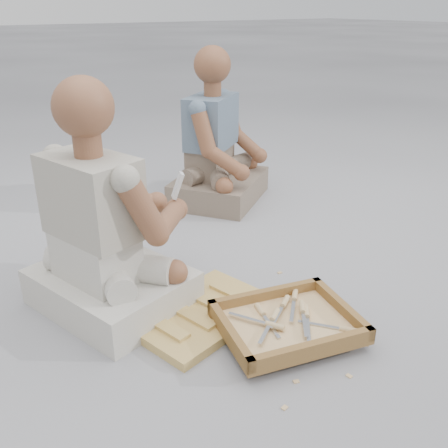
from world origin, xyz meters
TOP-DOWN VIEW (x-y plane):
  - ground at (0.00, 0.00)m, footprint 60.00×60.00m
  - carved_panel at (-0.21, 0.06)m, footprint 0.62×0.49m
  - tool_tray at (-0.01, -0.22)m, footprint 0.56×0.48m
  - chisel_0 at (0.08, -0.23)m, footprint 0.15×0.18m
  - chisel_1 at (-0.05, -0.12)m, footprint 0.08×0.22m
  - chisel_2 at (-0.04, -0.18)m, footprint 0.19×0.14m
  - chisel_3 at (-0.08, -0.21)m, footprint 0.13×0.20m
  - chisel_4 at (0.05, -0.14)m, footprint 0.19×0.14m
  - chisel_5 at (0.08, -0.21)m, footprint 0.15×0.19m
  - chisel_6 at (0.14, -0.36)m, footprint 0.15×0.18m
  - chisel_7 at (0.11, -0.12)m, footprint 0.17×0.17m
  - wood_chip_0 at (0.03, -0.10)m, footprint 0.02×0.02m
  - wood_chip_1 at (0.03, -0.50)m, footprint 0.02×0.02m
  - wood_chip_2 at (-0.17, -0.17)m, footprint 0.02×0.02m
  - wood_chip_3 at (-0.18, -0.04)m, footprint 0.02×0.02m
  - wood_chip_4 at (0.07, -0.12)m, footprint 0.02×0.02m
  - wood_chip_5 at (-0.34, -0.11)m, footprint 0.02×0.02m
  - wood_chip_6 at (-0.08, -0.24)m, footprint 0.02×0.02m
  - wood_chip_7 at (0.28, 0.16)m, footprint 0.02×0.02m
  - wood_chip_8 at (-0.24, -0.50)m, footprint 0.02×0.02m
  - wood_chip_9 at (0.20, -0.42)m, footprint 0.02×0.02m
  - wood_chip_10 at (-0.14, -0.43)m, footprint 0.02×0.02m
  - wood_chip_11 at (0.03, -0.23)m, footprint 0.02×0.02m
  - wood_chip_12 at (0.20, -0.15)m, footprint 0.02×0.02m
  - wood_chip_13 at (-0.02, -0.14)m, footprint 0.02×0.02m
  - wood_chip_14 at (-0.24, -0.10)m, footprint 0.02×0.02m
  - craftsman at (-0.46, 0.34)m, footprint 0.68×0.70m
  - companion at (0.55, 1.12)m, footprint 0.75×0.73m
  - mobile_phone at (-0.12, 0.38)m, footprint 0.07×0.06m

SIDE VIEW (x-z plane):
  - ground at x=0.00m, z-range 0.00..0.00m
  - wood_chip_0 at x=0.03m, z-range 0.00..0.00m
  - wood_chip_1 at x=0.03m, z-range 0.00..0.00m
  - wood_chip_2 at x=-0.17m, z-range 0.00..0.00m
  - wood_chip_3 at x=-0.18m, z-range 0.00..0.00m
  - wood_chip_4 at x=0.07m, z-range 0.00..0.00m
  - wood_chip_5 at x=-0.34m, z-range 0.00..0.00m
  - wood_chip_6 at x=-0.08m, z-range 0.00..0.00m
  - wood_chip_7 at x=0.28m, z-range 0.00..0.00m
  - wood_chip_8 at x=-0.24m, z-range 0.00..0.00m
  - wood_chip_9 at x=0.20m, z-range 0.00..0.00m
  - wood_chip_10 at x=-0.14m, z-range 0.00..0.00m
  - wood_chip_11 at x=0.03m, z-range 0.00..0.00m
  - wood_chip_12 at x=0.20m, z-range 0.00..0.00m
  - wood_chip_13 at x=-0.02m, z-range 0.00..0.00m
  - wood_chip_14 at x=-0.24m, z-range 0.00..0.00m
  - carved_panel at x=-0.21m, z-range 0.00..0.04m
  - tool_tray at x=-0.01m, z-range 0.03..0.09m
  - chisel_6 at x=0.14m, z-range 0.05..0.07m
  - chisel_1 at x=-0.05m, z-range 0.05..0.07m
  - chisel_0 at x=0.08m, z-range 0.06..0.08m
  - chisel_3 at x=-0.08m, z-range 0.06..0.08m
  - chisel_7 at x=0.11m, z-range 0.06..0.08m
  - chisel_5 at x=0.08m, z-range 0.06..0.08m
  - chisel_4 at x=0.05m, z-range 0.06..0.09m
  - chisel_2 at x=-0.04m, z-range 0.06..0.09m
  - companion at x=0.55m, z-range -0.15..0.77m
  - craftsman at x=-0.46m, z-range -0.15..0.77m
  - mobile_phone at x=-0.12m, z-range 0.38..0.50m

